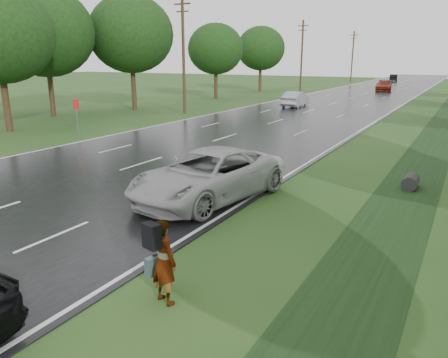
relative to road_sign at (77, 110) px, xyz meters
name	(u,v)px	position (x,y,z in m)	size (l,w,h in m)	color
road	(345,100)	(8.50, 33.00, -1.62)	(14.00, 180.00, 0.04)	black
edge_stripe_east	(406,102)	(15.25, 33.00, -1.60)	(0.12, 180.00, 0.01)	silver
edge_stripe_west	(291,97)	(1.75, 33.00, -1.60)	(0.12, 180.00, 0.01)	silver
center_line	(345,100)	(8.50, 33.00, -1.60)	(0.12, 180.00, 0.01)	silver
drainage_ditch	(431,148)	(20.00, 6.71, -1.61)	(2.20, 120.00, 0.56)	black
road_sign	(77,110)	(0.00, 0.00, 0.00)	(0.50, 0.06, 2.30)	slate
utility_pole_mid	(183,53)	(-0.70, 13.00, 3.55)	(1.60, 0.26, 10.00)	#342015
utility_pole_far	(302,55)	(-0.70, 43.00, 3.55)	(1.60, 0.26, 10.00)	#342015
utility_pole_distant	(352,56)	(-0.70, 73.00, 3.55)	(1.60, 0.26, 10.00)	#342015
tree_west_c	(131,34)	(-6.50, 13.00, 5.27)	(7.80, 7.80, 10.43)	#342015
tree_west_d	(216,49)	(-5.70, 27.00, 4.18)	(6.60, 6.60, 8.80)	#342015
tree_west_e	(45,32)	(-9.50, 6.00, 5.19)	(8.00, 8.00, 10.44)	#342015
tree_west_f	(261,48)	(-6.30, 41.00, 4.49)	(7.00, 7.00, 9.29)	#342015
pedestrian	(162,260)	(16.67, -13.14, -0.72)	(0.86, 0.86, 1.80)	#A5998C
white_pickup	(208,175)	(14.00, -7.00, -0.74)	(2.85, 6.17, 1.72)	#BABABA
silver_sedan	(295,99)	(6.00, 22.92, -0.84)	(1.62, 4.64, 1.53)	#919498
far_car_red	(384,86)	(9.88, 49.66, -0.82)	(2.20, 5.40, 1.57)	maroon
far_car_dark	(393,78)	(6.54, 79.66, -0.88)	(1.52, 4.37, 1.44)	black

